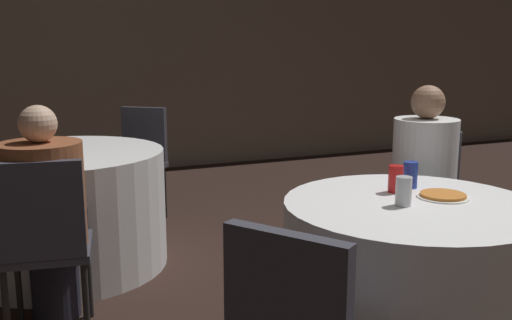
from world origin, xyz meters
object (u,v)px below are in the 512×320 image
Objects in this scene: table_far at (64,209)px; soda_can_blue at (410,175)px; person_white_shirt at (422,190)px; chair_near_northeast at (423,194)px; soda_can_red at (396,179)px; soda_can_silver at (404,191)px; table_near at (408,286)px; bottle_far at (38,143)px; chair_far_northeast at (140,153)px; chair_far_south at (44,235)px; person_floral_shirt at (47,216)px; pizza_plate_near at (443,196)px.

table_far is 10.41× the size of soda_can_blue.
person_white_shirt is 9.67× the size of soda_can_blue.
chair_near_northeast is 0.84m from soda_can_red.
soda_can_silver is 0.22m from soda_can_red.
table_near is 0.44m from soda_can_silver.
bottle_far is (-1.55, 1.32, 0.05)m from soda_can_blue.
soda_can_silver is (0.54, -2.65, 0.26)m from chair_far_northeast.
person_floral_shirt is (0.02, 0.15, 0.05)m from chair_far_south.
chair_far_south is at bearing 157.51° from soda_can_red.
chair_far_northeast is 2.74m from pizza_plate_near.
person_white_shirt is (1.96, -0.19, 0.06)m from chair_far_south.
bottle_far is (-1.33, 1.55, 0.05)m from soda_can_silver.
chair_near_northeast is 1.00× the size of chair_far_south.
pizza_plate_near is 0.21m from soda_can_red.
table_near is 0.92× the size of person_white_shirt.
table_far is at bearing 128.46° from soda_can_red.
pizza_plate_near is at bearing -21.28° from person_floral_shirt.
chair_far_south reaches higher than pizza_plate_near.
table_near is 4.92× the size of bottle_far.
chair_near_northeast is at bearing 6.80° from chair_far_south.
table_far is 1.06m from chair_far_northeast.
chair_near_northeast is 2.06m from person_floral_shirt.
table_far is at bearing 90.00° from chair_far_south.
soda_can_silver is (-0.71, -0.72, 0.26)m from chair_near_northeast.
table_far is 0.92m from person_floral_shirt.
person_floral_shirt is 1.83m from pizza_plate_near.
chair_far_south is 1.79m from pizza_plate_near.
soda_can_blue reaches higher than table_near.
table_near is 1.64m from chair_far_south.
chair_far_south is at bearing -90.00° from person_floral_shirt.
chair_far_northeast is at bearing -14.67° from chair_near_northeast.
chair_near_northeast is 2.30m from chair_far_northeast.
soda_can_silver reaches higher than table_near.
table_far is 1.40× the size of chair_far_south.
person_floral_shirt is 5.15× the size of bottle_far.
soda_can_blue is at bearing 54.63° from table_near.
person_floral_shirt is (-0.80, -1.70, 0.05)m from chair_far_northeast.
soda_can_red is at bearing 77.10° from table_near.
chair_far_south reaches higher than table_near.
chair_far_northeast is 2.72m from soda_can_silver.
bottle_far is (-1.44, 1.36, 0.05)m from soda_can_red.
person_floral_shirt is 9.25× the size of soda_can_blue.
soda_can_silver is at bearing 88.06° from chair_near_northeast.
soda_can_red is at bearing -18.88° from person_floral_shirt.
chair_far_northeast reaches higher than pizza_plate_near.
chair_near_northeast is 7.42× the size of soda_can_blue.
person_white_shirt is at bearing 158.08° from chair_far_northeast.
pizza_plate_near is at bearing -16.57° from chair_far_south.
chair_far_south is 1.70m from soda_can_blue.
chair_far_northeast is 0.77× the size of person_white_shirt.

